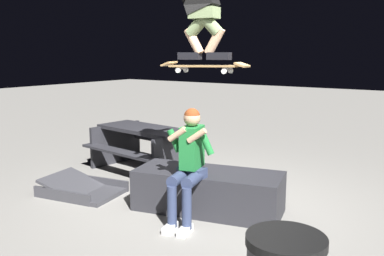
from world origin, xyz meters
The scene contains 7 objects.
ground_plane centered at (0.00, 0.00, 0.00)m, with size 40.00×40.00×0.00m, color gray.
ledge_box_main centered at (-0.08, 0.16, 0.26)m, with size 1.85×0.72×0.52m, color #28282D.
person_sitting_on_ledge centered at (-0.08, 0.59, 0.76)m, with size 0.59×0.79×1.35m.
skateboard centered at (-0.26, 0.54, 1.84)m, with size 1.04×0.32×0.13m.
skater_airborne centered at (-0.20, 0.54, 2.53)m, with size 0.63×0.89×1.12m.
kicker_ramp centered at (1.73, 0.65, 0.06)m, with size 1.18×0.93×0.33m.
picnic_table_back centered at (1.82, -0.82, 0.50)m, with size 1.84×1.52×0.75m.
Camera 1 is at (-2.79, 4.45, 1.98)m, focal length 39.00 mm.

